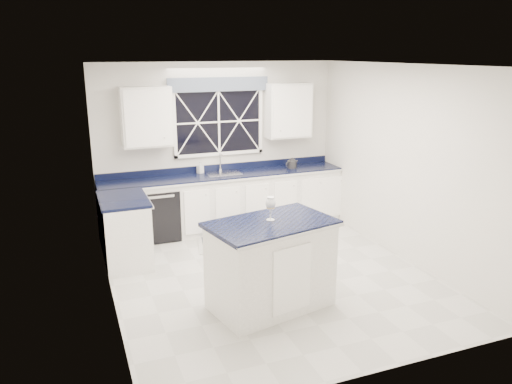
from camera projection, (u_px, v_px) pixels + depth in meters
name	position (u px, v px, depth m)	size (l,w,h in m)	color
ground	(270.00, 276.00, 6.58)	(4.50, 4.50, 0.00)	beige
back_wall	(218.00, 146.00, 8.23)	(4.00, 0.10, 2.70)	silver
base_cabinets	(208.00, 208.00, 7.94)	(3.99, 1.60, 0.90)	white
countertop	(224.00, 175.00, 8.08)	(3.98, 0.64, 0.04)	black
dishwasher	(158.00, 213.00, 7.83)	(0.60, 0.58, 0.82)	black
window	(219.00, 117.00, 8.05)	(1.65, 0.09, 1.26)	black
upper_cabinets	(221.00, 113.00, 7.92)	(3.10, 0.34, 0.90)	white
faucet	(221.00, 162.00, 8.20)	(0.05, 0.20, 0.30)	#BCBCBF
island	(271.00, 264.00, 5.67)	(1.53, 1.11, 1.03)	white
rug	(238.00, 243.00, 7.68)	(1.34, 0.98, 0.02)	#A6A6A1
kettle	(292.00, 163.00, 8.45)	(0.26, 0.19, 0.18)	#2F2F31
wine_glass	(271.00, 204.00, 5.52)	(0.11, 0.11, 0.27)	silver
soap_bottle	(200.00, 167.00, 8.09)	(0.09, 0.09, 0.19)	silver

